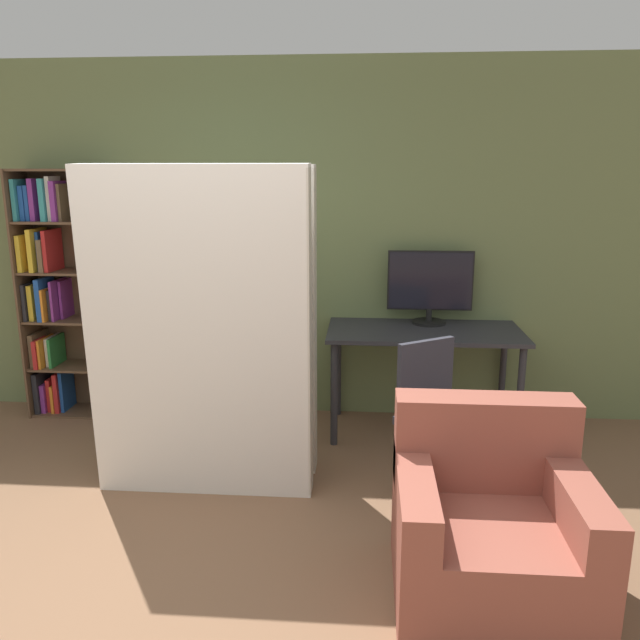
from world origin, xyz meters
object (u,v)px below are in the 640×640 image
mattress_near (200,337)px  armchair (489,526)px  office_chair (438,433)px  mattress_far (214,324)px  bookshelf (60,291)px  monitor (430,285)px

mattress_near → armchair: bearing=-27.7°
office_chair → armchair: (0.13, -0.94, -0.04)m
mattress_far → office_chair: bearing=-7.7°
office_chair → mattress_far: mattress_far is taller
bookshelf → mattress_far: 1.67m
mattress_far → bookshelf: bearing=148.5°
mattress_near → monitor: bearing=40.3°
mattress_far → armchair: bearing=-36.4°
mattress_near → mattress_far: 0.32m
monitor → armchair: 2.14m
monitor → office_chair: size_ratio=0.70×
bookshelf → office_chair: bearing=-20.7°
office_chair → mattress_near: (-1.39, -0.13, 0.61)m
monitor → mattress_near: (-1.41, -1.20, -0.11)m
mattress_far → armchair: (1.52, -1.12, -0.64)m
mattress_far → monitor: bearing=31.8°
mattress_near → armchair: mattress_near is taller
monitor → bookshelf: size_ratio=0.33×
office_chair → bookshelf: (-2.82, 1.06, 0.63)m
bookshelf → mattress_near: mattress_near is taller
office_chair → bookshelf: bookshelf is taller
armchair → office_chair: bearing=98.0°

